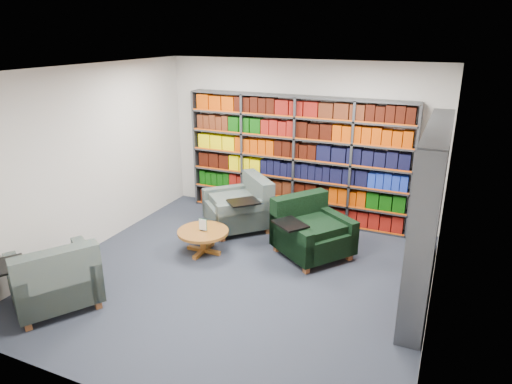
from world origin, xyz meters
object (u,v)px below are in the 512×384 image
at_px(chair_teal_left, 243,208).
at_px(chair_teal_front, 55,281).
at_px(chair_green_right, 309,232).
at_px(coffee_table, 203,235).

distance_m(chair_teal_left, chair_teal_front, 3.30).
bearing_deg(chair_teal_left, chair_green_right, -19.69).
bearing_deg(chair_green_right, chair_teal_left, 160.31).
relative_size(chair_teal_left, coffee_table, 1.77).
bearing_deg(chair_teal_front, chair_green_right, 47.70).
xyz_separation_m(chair_teal_front, coffee_table, (0.92, 2.01, -0.06)).
distance_m(chair_green_right, coffee_table, 1.62).
relative_size(chair_teal_front, coffee_table, 1.71).
height_order(chair_green_right, coffee_table, chair_green_right).
xyz_separation_m(chair_teal_left, chair_green_right, (1.35, -0.48, -0.01)).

